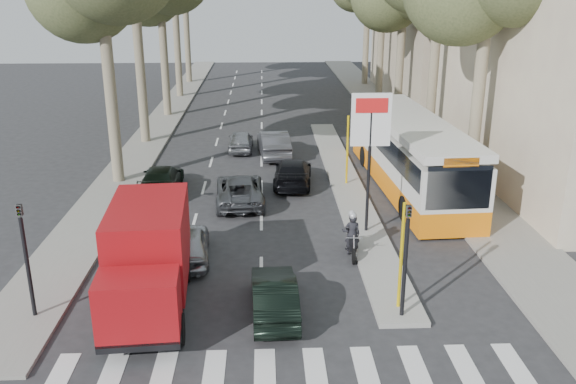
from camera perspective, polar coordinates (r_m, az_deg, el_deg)
name	(u,v)px	position (r m, az deg, el deg)	size (l,w,h in m)	color
ground	(290,297)	(19.60, 0.14, -9.78)	(120.00, 120.00, 0.00)	#28282B
sidewalk_right	(395,122)	(44.19, 10.01, 6.48)	(3.20, 70.00, 0.12)	gray
median_left	(167,115)	(46.70, -11.29, 7.07)	(2.40, 64.00, 0.12)	gray
traffic_island	(346,184)	(29.95, 5.47, 0.71)	(1.50, 26.00, 0.16)	gray
building_far	(462,1)	(53.70, 16.00, 16.79)	(11.00, 20.00, 16.00)	#B7A88E
billboard	(370,143)	(23.24, 7.68, 4.55)	(1.50, 12.10, 5.60)	yellow
traffic_light_island	(407,242)	(17.60, 11.03, -4.64)	(0.16, 0.41, 3.60)	black
traffic_light_left	(24,241)	(18.89, -23.48, -4.26)	(0.16, 0.41, 3.60)	black
silver_hatchback	(188,243)	(22.08, -9.32, -4.77)	(1.49, 3.70, 1.26)	#A8ABB0
dark_hatchback	(274,295)	(18.42, -1.30, -9.61)	(1.31, 3.77, 1.24)	black
queue_car_a	(240,190)	(27.43, -4.54, 0.22)	(2.08, 4.52, 1.26)	#4C4E53
queue_car_b	(293,172)	(29.84, 0.45, 1.86)	(1.79, 4.39, 1.28)	black
queue_car_c	(241,141)	(36.13, -4.45, 4.79)	(1.41, 3.51, 1.20)	#919398
queue_car_d	(274,144)	(34.84, -1.35, 4.56)	(1.57, 4.50, 1.48)	#505158
queue_car_e	(161,179)	(29.39, -11.77, 1.19)	(1.79, 4.42, 1.28)	black
red_truck	(148,257)	(18.80, -12.97, -5.99)	(2.59, 5.98, 3.12)	black
city_bus	(410,152)	(29.65, 11.34, 3.72)	(3.50, 13.15, 3.43)	orange
motorcycle	(352,234)	(22.37, 5.98, -3.93)	(0.72, 1.97, 1.67)	black
pedestrian_near	(440,180)	(28.41, 14.03, 1.13)	(1.02, 0.50, 1.73)	#3F314A
pedestrian_far	(483,171)	(30.56, 17.81, 1.87)	(1.02, 0.45, 1.58)	brown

